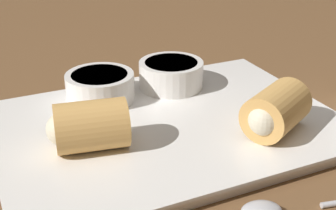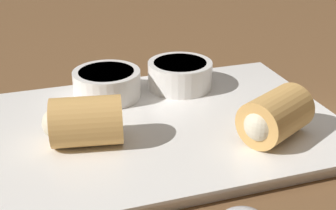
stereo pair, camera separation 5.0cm
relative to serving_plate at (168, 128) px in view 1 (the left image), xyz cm
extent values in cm
cube|color=brown|center=(3.12, 2.16, -1.76)|extent=(180.00, 140.00, 2.00)
cube|color=white|center=(0.00, 0.00, -0.16)|extent=(33.59, 24.30, 1.20)
cube|color=white|center=(0.00, 0.00, 0.59)|extent=(34.93, 25.27, 0.30)
cylinder|color=#DBA356|center=(8.71, -6.32, 3.08)|extent=(7.98, 7.21, 4.69)
sphere|color=beige|center=(6.44, -7.53, 3.08)|extent=(3.05, 3.05, 3.05)
cylinder|color=#DBA356|center=(-8.57, -1.89, 3.08)|extent=(7.26, 5.76, 4.69)
sphere|color=beige|center=(-11.10, -1.45, 3.08)|extent=(3.05, 3.05, 3.05)
cylinder|color=white|center=(4.14, 8.06, 2.32)|extent=(7.67, 7.67, 3.16)
cylinder|color=maroon|center=(4.14, 8.06, 3.62)|extent=(6.29, 6.29, 0.57)
cylinder|color=white|center=(-4.73, 7.94, 2.32)|extent=(7.67, 7.67, 3.16)
cylinder|color=#477038|center=(-4.73, 7.94, 3.62)|extent=(6.29, 6.29, 0.57)
camera|label=1|loc=(-17.97, -38.93, 23.31)|focal=50.00mm
camera|label=2|loc=(-13.31, -40.76, 23.31)|focal=50.00mm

